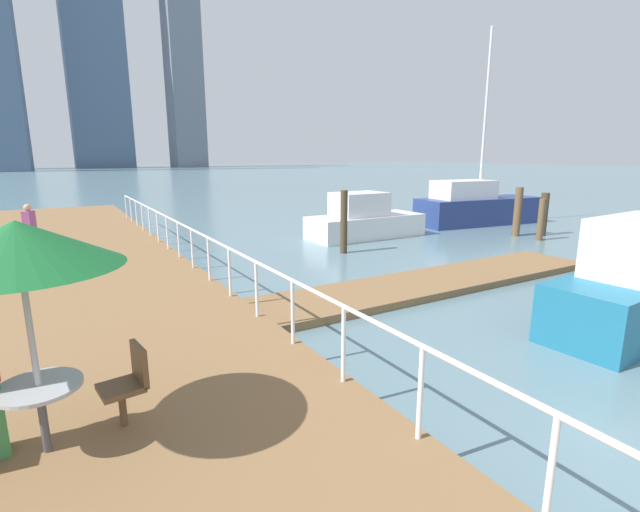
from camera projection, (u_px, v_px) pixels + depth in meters
ground_plane at (214, 230)px, 20.63m from camera, size 300.00×300.00×0.00m
floating_dock at (428, 283)px, 11.84m from camera, size 10.96×2.00×0.18m
boardwalk_railing at (229, 259)px, 9.57m from camera, size 0.06×29.14×1.08m
dock_piling_1 at (344, 222)px, 15.68m from camera, size 0.25×0.25×2.18m
dock_piling_2 at (541, 220)px, 18.09m from camera, size 0.25×0.25×1.66m
dock_piling_3 at (518, 212)px, 19.04m from camera, size 0.31×0.31×2.05m
dock_piling_5 at (544, 214)px, 19.20m from camera, size 0.33×0.33×1.81m
moored_boat_0 at (364, 221)px, 18.77m from camera, size 4.91×1.93×1.87m
moored_boat_1 at (475, 206)px, 22.33m from camera, size 6.55×2.79×9.08m
cafe_table_round at (39, 392)px, 4.51m from camera, size 0.80×0.80×0.74m
patio_umbrella at (18, 245)px, 4.18m from camera, size 1.84×1.84×2.38m
cafe_chair_0 at (129, 379)px, 5.05m from camera, size 0.52×0.50×0.90m
pedestrian_2 at (30, 230)px, 13.41m from camera, size 0.35×0.42×1.56m
skyline_tower_2 at (94, 51)px, 113.62m from camera, size 13.92×9.77×57.67m
skyline_tower_3 at (184, 78)px, 121.60m from camera, size 8.54×8.53×46.68m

